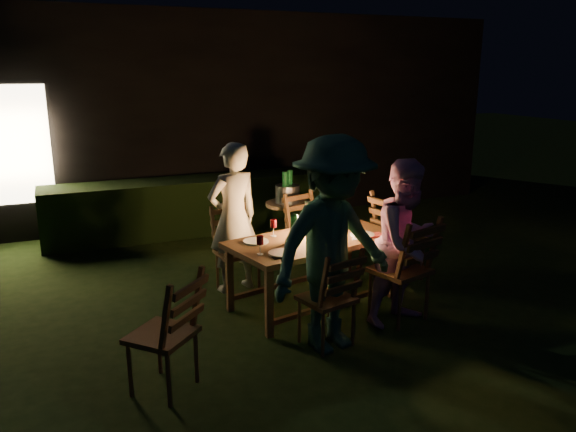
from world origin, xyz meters
name	(u,v)px	position (x,y,z in m)	size (l,w,h in m)	color
garden_envelope	(186,112)	(-0.01, 6.15, 1.58)	(40.00, 40.00, 3.20)	black
dining_table	(314,244)	(-0.01, 0.67, 0.64)	(1.85, 1.21, 0.71)	#52311B
chair_near_left	(328,315)	(-0.27, -0.18, 0.28)	(0.51, 0.53, 0.93)	#52311B
chair_near_right	(401,287)	(0.60, 0.02, 0.33)	(0.60, 0.62, 1.08)	#52311B
chair_far_left	(237,265)	(-0.61, 1.32, 0.29)	(0.46, 0.49, 0.96)	#52311B
chair_far_right	(310,248)	(0.36, 1.55, 0.29)	(0.55, 0.57, 0.97)	#52311B
chair_end	(398,252)	(1.19, 0.95, 0.32)	(0.59, 0.56, 1.06)	#52311B
chair_spare	(165,354)	(-1.71, -0.35, 0.30)	(0.64, 0.65, 0.99)	#52311B
person_house_side	(233,218)	(-0.63, 1.37, 0.81)	(0.59, 0.39, 1.62)	white
person_opp_right	(407,243)	(0.61, -0.03, 0.79)	(0.76, 0.60, 1.57)	#D894CD
person_opp_left	(333,246)	(-0.26, -0.23, 0.92)	(1.19, 0.69, 1.85)	#2B5746
lantern	(315,221)	(0.03, 0.73, 0.87)	(0.16, 0.16, 0.35)	white
plate_far_left	(256,241)	(-0.59, 0.76, 0.72)	(0.25, 0.25, 0.01)	white
plate_near_left	(282,253)	(-0.49, 0.34, 0.72)	(0.25, 0.25, 0.01)	white
plate_far_right	(334,225)	(0.38, 0.99, 0.72)	(0.25, 0.25, 0.01)	white
plate_near_right	(362,235)	(0.48, 0.56, 0.72)	(0.25, 0.25, 0.01)	white
wineglass_a	(273,228)	(-0.36, 0.88, 0.80)	(0.06, 0.06, 0.18)	#59070F
wineglass_b	(260,245)	(-0.68, 0.40, 0.80)	(0.06, 0.06, 0.18)	#59070F
wineglass_c	(355,231)	(0.35, 0.47, 0.80)	(0.06, 0.06, 0.18)	#59070F
wineglass_d	(349,216)	(0.56, 0.99, 0.80)	(0.06, 0.06, 0.18)	#59070F
wineglass_e	(325,238)	(-0.04, 0.36, 0.80)	(0.06, 0.06, 0.18)	silver
bottle_table	(294,228)	(-0.25, 0.62, 0.85)	(0.07, 0.07, 0.28)	#0F471E
napkin_left	(323,248)	(-0.08, 0.33, 0.72)	(0.18, 0.14, 0.01)	red
napkin_right	(375,235)	(0.60, 0.50, 0.72)	(0.18, 0.14, 0.01)	red
phone	(280,257)	(-0.54, 0.24, 0.71)	(0.14, 0.07, 0.01)	black
side_table	(287,209)	(0.30, 2.09, 0.65)	(0.55, 0.55, 0.73)	olive
ice_bucket	(287,194)	(0.30, 2.09, 0.84)	(0.30, 0.30, 0.22)	#A5A8AD
bottle_bucket_a	(285,191)	(0.25, 2.05, 0.89)	(0.07, 0.07, 0.32)	#0F471E
bottle_bucket_b	(290,189)	(0.35, 2.13, 0.89)	(0.07, 0.07, 0.32)	#0F471E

